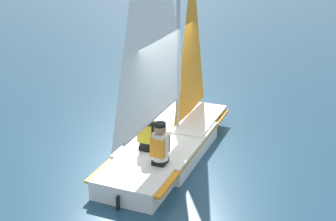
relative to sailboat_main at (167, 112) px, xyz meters
The scene contains 4 objects.
ground_plane 0.96m from the sailboat_main, 18.07° to the right, with size 260.00×260.00×0.00m, color navy.
sailboat_main is the anchor object (origin of this frame).
sailor_helm 0.67m from the sailboat_main, 143.44° to the left, with size 0.40×0.38×1.16m.
sailor_crew 1.10m from the sailboat_main, behind, with size 0.40×0.38×1.16m.
Camera 1 is at (-8.63, -0.63, 4.42)m, focal length 50.00 mm.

